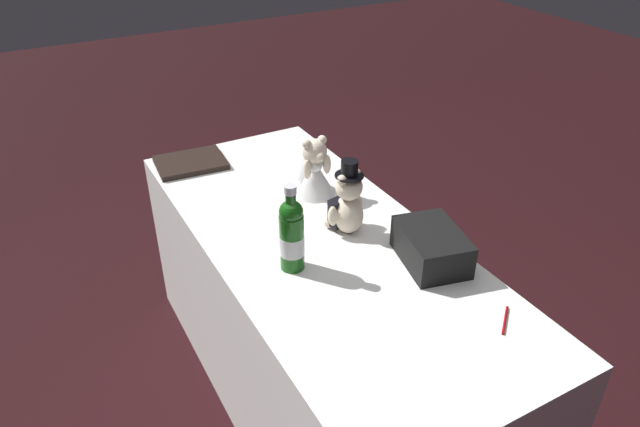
# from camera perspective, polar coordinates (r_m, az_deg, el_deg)

# --- Properties ---
(ground_plane) EXTENTS (12.00, 12.00, 0.00)m
(ground_plane) POSITION_cam_1_polar(r_m,az_deg,el_deg) (2.61, 0.00, -16.72)
(ground_plane) COLOR black
(reception_table) EXTENTS (1.82, 0.77, 0.78)m
(reception_table) POSITION_cam_1_polar(r_m,az_deg,el_deg) (2.33, 0.00, -10.33)
(reception_table) COLOR white
(reception_table) RESTS_ON ground_plane
(teddy_bear_groom) EXTENTS (0.15, 0.15, 0.28)m
(teddy_bear_groom) POSITION_cam_1_polar(r_m,az_deg,el_deg) (2.08, 2.58, 0.95)
(teddy_bear_groom) COLOR beige
(teddy_bear_groom) RESTS_ON reception_table
(teddy_bear_bride) EXTENTS (0.20, 0.16, 0.24)m
(teddy_bear_bride) POSITION_cam_1_polar(r_m,az_deg,el_deg) (2.32, -0.70, 4.40)
(teddy_bear_bride) COLOR white
(teddy_bear_bride) RESTS_ON reception_table
(champagne_bottle) EXTENTS (0.08, 0.08, 0.30)m
(champagne_bottle) POSITION_cam_1_polar(r_m,az_deg,el_deg) (1.88, -2.74, -1.98)
(champagne_bottle) COLOR #165614
(champagne_bottle) RESTS_ON reception_table
(signing_pen) EXTENTS (0.09, 0.10, 0.01)m
(signing_pen) POSITION_cam_1_polar(r_m,az_deg,el_deg) (1.83, 17.36, -9.66)
(signing_pen) COLOR maroon
(signing_pen) RESTS_ON reception_table
(gift_case_black) EXTENTS (0.30, 0.24, 0.12)m
(gift_case_black) POSITION_cam_1_polar(r_m,az_deg,el_deg) (1.98, 10.65, -3.15)
(gift_case_black) COLOR black
(gift_case_black) RESTS_ON reception_table
(guestbook) EXTENTS (0.24, 0.31, 0.02)m
(guestbook) POSITION_cam_1_polar(r_m,az_deg,el_deg) (2.63, -12.32, 4.80)
(guestbook) COLOR black
(guestbook) RESTS_ON reception_table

